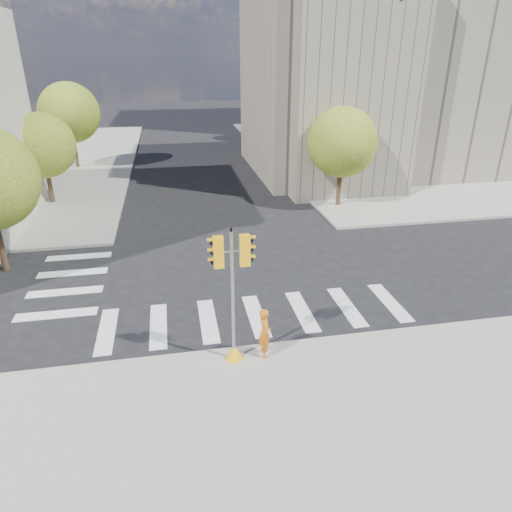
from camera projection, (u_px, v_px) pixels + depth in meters
The scene contains 12 objects.
ground at pixel (249, 291), 18.93m from camera, with size 160.00×160.00×0.00m, color black.
sidewalk_far_right at pixel (401, 150), 45.61m from camera, with size 28.00×40.00×0.15m, color gray.
civic_building at pixel (402, 77), 35.74m from camera, with size 26.00×16.00×19.39m.
tree_lw_mid at pixel (42, 146), 28.14m from camera, with size 4.00×4.00×5.77m.
tree_lw_far at pixel (69, 113), 36.78m from camera, with size 4.80×4.80×6.95m.
tree_re_near at pixel (342, 142), 27.51m from camera, with size 4.20×4.20×6.16m.
tree_re_mid at pixel (291, 113), 38.13m from camera, with size 4.60×4.60×6.66m.
tree_re_far at pixel (263, 104), 49.08m from camera, with size 4.00×4.00×5.88m.
lamp_near at pixel (329, 124), 30.96m from camera, with size 0.35×0.18×8.11m.
lamp_far at pixel (280, 103), 43.50m from camera, with size 0.35×0.18×8.11m.
traffic_signal at pixel (233, 307), 13.76m from camera, with size 1.06×0.56×4.43m.
photographer at pixel (265, 332), 14.35m from camera, with size 0.61×0.40×1.69m, color #C46212.
Camera 1 is at (-2.85, -16.43, 9.08)m, focal length 32.00 mm.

